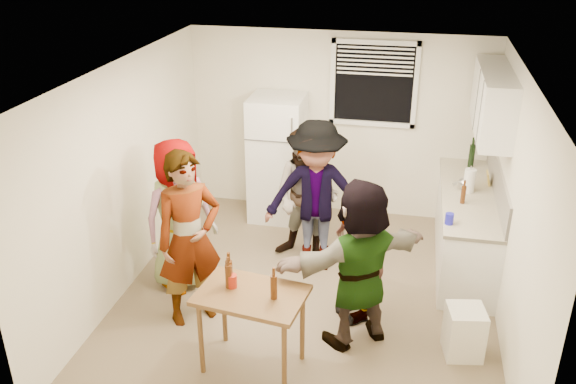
% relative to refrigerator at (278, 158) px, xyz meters
% --- Properties ---
extents(room, '(4.00, 4.50, 2.50)m').
position_rel_refrigerator_xyz_m(room, '(0.75, -1.88, -0.85)').
color(room, white).
rests_on(room, ground).
extents(window, '(1.12, 0.10, 1.06)m').
position_rel_refrigerator_xyz_m(window, '(1.20, 0.33, 1.00)').
color(window, white).
rests_on(window, room).
extents(refrigerator, '(0.70, 0.70, 1.70)m').
position_rel_refrigerator_xyz_m(refrigerator, '(0.00, 0.00, 0.00)').
color(refrigerator, white).
rests_on(refrigerator, ground).
extents(counter_lower, '(0.60, 2.20, 0.86)m').
position_rel_refrigerator_xyz_m(counter_lower, '(2.45, -0.73, -0.42)').
color(counter_lower, white).
rests_on(counter_lower, ground).
extents(countertop, '(0.64, 2.22, 0.04)m').
position_rel_refrigerator_xyz_m(countertop, '(2.45, -0.73, 0.03)').
color(countertop, beige).
rests_on(countertop, counter_lower).
extents(backsplash, '(0.03, 2.20, 0.36)m').
position_rel_refrigerator_xyz_m(backsplash, '(2.74, -0.73, 0.23)').
color(backsplash, '#B3ADA3').
rests_on(backsplash, countertop).
extents(upper_cabinets, '(0.34, 1.60, 0.70)m').
position_rel_refrigerator_xyz_m(upper_cabinets, '(2.58, -0.53, 1.10)').
color(upper_cabinets, white).
rests_on(upper_cabinets, room).
extents(kettle, '(0.29, 0.27, 0.19)m').
position_rel_refrigerator_xyz_m(kettle, '(2.40, -0.63, 0.05)').
color(kettle, silver).
rests_on(kettle, countertop).
extents(paper_towel, '(0.13, 0.13, 0.28)m').
position_rel_refrigerator_xyz_m(paper_towel, '(2.43, -0.69, 0.05)').
color(paper_towel, white).
rests_on(paper_towel, countertop).
extents(wine_bottle, '(0.07, 0.07, 0.29)m').
position_rel_refrigerator_xyz_m(wine_bottle, '(2.50, 0.11, 0.05)').
color(wine_bottle, black).
rests_on(wine_bottle, countertop).
extents(beer_bottle_counter, '(0.05, 0.05, 0.20)m').
position_rel_refrigerator_xyz_m(beer_bottle_counter, '(2.35, -1.02, 0.05)').
color(beer_bottle_counter, '#47230C').
rests_on(beer_bottle_counter, countertop).
extents(blue_cup, '(0.09, 0.09, 0.12)m').
position_rel_refrigerator_xyz_m(blue_cup, '(2.19, -1.56, 0.05)').
color(blue_cup, '#1D1CB4').
rests_on(blue_cup, countertop).
extents(picture_frame, '(0.02, 0.18, 0.15)m').
position_rel_refrigerator_xyz_m(picture_frame, '(2.67, -0.40, 0.12)').
color(picture_frame, gold).
rests_on(picture_frame, countertop).
extents(trash_bin, '(0.39, 0.39, 0.50)m').
position_rel_refrigerator_xyz_m(trash_bin, '(2.38, -2.50, -0.60)').
color(trash_bin, white).
rests_on(trash_bin, ground).
extents(serving_table, '(1.02, 0.76, 0.80)m').
position_rel_refrigerator_xyz_m(serving_table, '(0.47, -3.08, -0.85)').
color(serving_table, brown).
rests_on(serving_table, ground).
extents(beer_bottle_table, '(0.06, 0.06, 0.25)m').
position_rel_refrigerator_xyz_m(beer_bottle_table, '(0.24, -2.99, -0.05)').
color(beer_bottle_table, '#47230C').
rests_on(beer_bottle_table, serving_table).
extents(red_cup, '(0.09, 0.09, 0.12)m').
position_rel_refrigerator_xyz_m(red_cup, '(0.27, -3.02, -0.05)').
color(red_cup, '#A52210').
rests_on(red_cup, serving_table).
extents(guest_grey, '(1.89, 1.71, 0.55)m').
position_rel_refrigerator_xyz_m(guest_grey, '(-0.67, -1.88, -0.85)').
color(guest_grey, gray).
rests_on(guest_grey, ground).
extents(guest_stripe, '(1.71, 1.82, 0.44)m').
position_rel_refrigerator_xyz_m(guest_stripe, '(-0.33, -2.46, -0.85)').
color(guest_stripe, '#141933').
rests_on(guest_stripe, ground).
extents(guest_back_left, '(1.17, 1.80, 0.63)m').
position_rel_refrigerator_xyz_m(guest_back_left, '(0.59, -1.07, -0.85)').
color(guest_back_left, brown).
rests_on(guest_back_left, ground).
extents(guest_back_right, '(1.32, 1.91, 0.67)m').
position_rel_refrigerator_xyz_m(guest_back_right, '(0.73, -1.21, -0.85)').
color(guest_back_right, '#404045').
rests_on(guest_back_right, ground).
extents(guest_black, '(1.74, 1.57, 0.37)m').
position_rel_refrigerator_xyz_m(guest_black, '(1.31, -2.09, -0.85)').
color(guest_black, black).
rests_on(guest_black, ground).
extents(guest_orange, '(2.28, 2.31, 0.50)m').
position_rel_refrigerator_xyz_m(guest_orange, '(1.36, -2.48, -0.85)').
color(guest_orange, '#EA9D54').
rests_on(guest_orange, ground).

